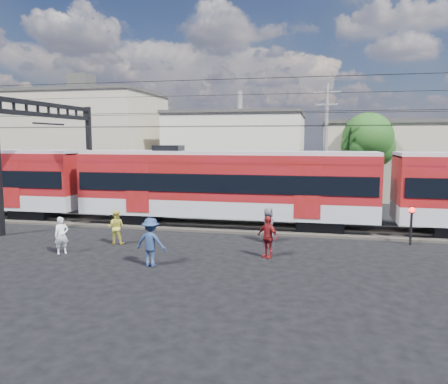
{
  "coord_description": "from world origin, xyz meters",
  "views": [
    {
      "loc": [
        5.49,
        -15.18,
        4.83
      ],
      "look_at": [
        1.16,
        5.0,
        2.31
      ],
      "focal_mm": 35.0,
      "sensor_mm": 36.0,
      "label": 1
    }
  ],
  "objects_px": {
    "commuter_train": "(229,184)",
    "pedestrian_c": "(151,242)",
    "crossing_signal": "(411,218)",
    "pedestrian_a": "(62,235)"
  },
  "relations": [
    {
      "from": "commuter_train",
      "to": "pedestrian_c",
      "type": "bearing_deg",
      "value": -100.02
    },
    {
      "from": "pedestrian_a",
      "to": "pedestrian_c",
      "type": "height_order",
      "value": "pedestrian_c"
    },
    {
      "from": "pedestrian_c",
      "to": "crossing_signal",
      "type": "xyz_separation_m",
      "value": [
        10.36,
        5.61,
        0.31
      ]
    },
    {
      "from": "pedestrian_c",
      "to": "crossing_signal",
      "type": "distance_m",
      "value": 11.78
    },
    {
      "from": "pedestrian_a",
      "to": "pedestrian_c",
      "type": "xyz_separation_m",
      "value": [
        4.38,
        -0.94,
        0.15
      ]
    },
    {
      "from": "pedestrian_c",
      "to": "crossing_signal",
      "type": "relative_size",
      "value": 1.04
    },
    {
      "from": "commuter_train",
      "to": "pedestrian_c",
      "type": "distance_m",
      "value": 8.18
    },
    {
      "from": "commuter_train",
      "to": "pedestrian_a",
      "type": "bearing_deg",
      "value": -129.6
    },
    {
      "from": "commuter_train",
      "to": "pedestrian_c",
      "type": "relative_size",
      "value": 26.94
    },
    {
      "from": "commuter_train",
      "to": "pedestrian_c",
      "type": "xyz_separation_m",
      "value": [
        -1.4,
        -7.92,
        -1.47
      ]
    }
  ]
}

